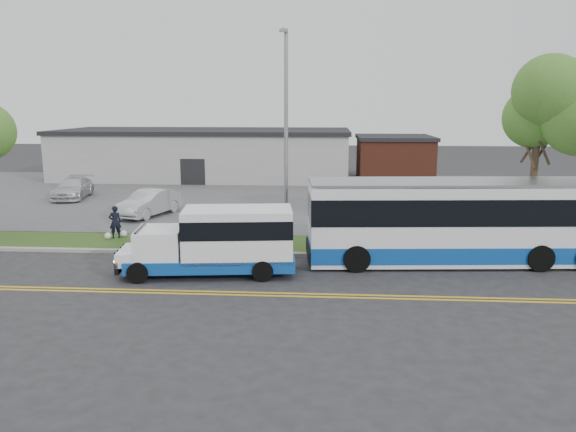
# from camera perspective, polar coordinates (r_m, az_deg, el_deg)

# --- Properties ---
(ground) EXTENTS (140.00, 140.00, 0.00)m
(ground) POSITION_cam_1_polar(r_m,az_deg,el_deg) (23.86, -7.92, -4.58)
(ground) COLOR #28282B
(ground) RESTS_ON ground
(lane_line_north) EXTENTS (70.00, 0.12, 0.01)m
(lane_line_north) POSITION_cam_1_polar(r_m,az_deg,el_deg) (20.27, -10.17, -7.50)
(lane_line_north) COLOR yellow
(lane_line_north) RESTS_ON ground
(lane_line_south) EXTENTS (70.00, 0.12, 0.01)m
(lane_line_south) POSITION_cam_1_polar(r_m,az_deg,el_deg) (20.00, -10.38, -7.77)
(lane_line_south) COLOR yellow
(lane_line_south) RESTS_ON ground
(curb) EXTENTS (80.00, 0.30, 0.15)m
(curb) POSITION_cam_1_polar(r_m,az_deg,el_deg) (24.88, -7.40, -3.73)
(curb) COLOR #9E9B93
(curb) RESTS_ON ground
(verge) EXTENTS (80.00, 3.30, 0.10)m
(verge) POSITION_cam_1_polar(r_m,az_deg,el_deg) (26.59, -6.64, -2.79)
(verge) COLOR #314B19
(verge) RESTS_ON ground
(parking_lot) EXTENTS (80.00, 25.00, 0.10)m
(parking_lot) POSITION_cam_1_polar(r_m,az_deg,el_deg) (40.26, -2.95, 2.04)
(parking_lot) COLOR #4C4C4F
(parking_lot) RESTS_ON ground
(commercial_building) EXTENTS (25.40, 10.40, 4.35)m
(commercial_building) POSITION_cam_1_polar(r_m,az_deg,el_deg) (50.80, -8.36, 6.27)
(commercial_building) COLOR #9E9E99
(commercial_building) RESTS_ON ground
(brick_wing) EXTENTS (6.30, 7.30, 3.90)m
(brick_wing) POSITION_cam_1_polar(r_m,az_deg,el_deg) (48.98, 10.69, 5.75)
(brick_wing) COLOR brown
(brick_wing) RESTS_ON ground
(tree_east) EXTENTS (5.20, 5.20, 8.33)m
(tree_east) POSITION_cam_1_polar(r_m,az_deg,el_deg) (27.03, 24.15, 9.73)
(tree_east) COLOR #32221B
(tree_east) RESTS_ON verge
(streetlight_near) EXTENTS (0.35, 1.53, 9.50)m
(streetlight_near) POSITION_cam_1_polar(r_m,az_deg,el_deg) (25.27, -0.21, 8.45)
(streetlight_near) COLOR gray
(streetlight_near) RESTS_ON verge
(shuttle_bus) EXTENTS (6.92, 2.94, 2.57)m
(shuttle_bus) POSITION_cam_1_polar(r_m,az_deg,el_deg) (21.72, -6.85, -2.38)
(shuttle_bus) COLOR #0E469F
(shuttle_bus) RESTS_ON ground
(transit_bus) EXTENTS (12.55, 3.85, 3.43)m
(transit_bus) POSITION_cam_1_polar(r_m,az_deg,el_deg) (24.13, 16.88, -0.55)
(transit_bus) COLOR white
(transit_bus) RESTS_ON ground
(pedestrian) EXTENTS (0.69, 0.63, 1.59)m
(pedestrian) POSITION_cam_1_polar(r_m,az_deg,el_deg) (28.39, -17.16, -0.58)
(pedestrian) COLOR black
(pedestrian) RESTS_ON verge
(parked_car_a) EXTENTS (2.98, 4.88, 1.52)m
(parked_car_a) POSITION_cam_1_polar(r_m,az_deg,el_deg) (33.64, -13.91, 1.31)
(parked_car_a) COLOR silver
(parked_car_a) RESTS_ON parking_lot
(parked_car_b) EXTENTS (2.69, 5.09, 1.41)m
(parked_car_b) POSITION_cam_1_polar(r_m,az_deg,el_deg) (41.63, -21.00, 2.66)
(parked_car_b) COLOR silver
(parked_car_b) RESTS_ON parking_lot
(grocery_bag_left) EXTENTS (0.32, 0.32, 0.32)m
(grocery_bag_left) POSITION_cam_1_polar(r_m,az_deg,el_deg) (28.40, -17.83, -1.92)
(grocery_bag_left) COLOR white
(grocery_bag_left) RESTS_ON verge
(grocery_bag_right) EXTENTS (0.32, 0.32, 0.32)m
(grocery_bag_right) POSITION_cam_1_polar(r_m,az_deg,el_deg) (28.64, -16.35, -1.73)
(grocery_bag_right) COLOR white
(grocery_bag_right) RESTS_ON verge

